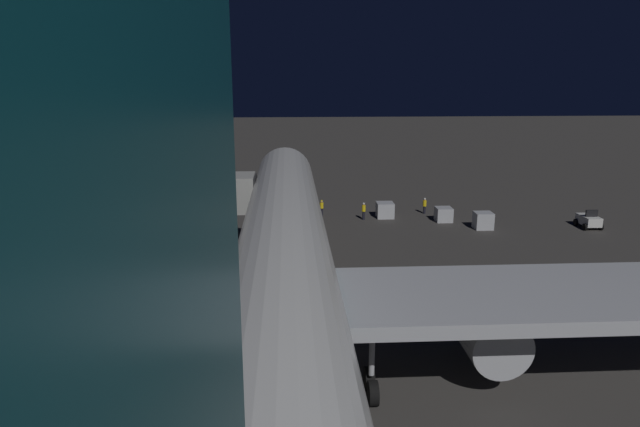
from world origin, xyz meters
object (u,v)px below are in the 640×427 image
object	(u,v)px
traffic_cone_nose_port	(307,220)
baggage_container_mid_row	(483,221)
airliner_at_gate	(283,291)
jet_bridge	(123,194)
ground_crew_under_port_wing	(322,207)
baggage_container_far_row	(385,210)
pushback_tug	(589,220)
apron_floodlight_mast	(5,127)
ground_crew_near_nose_gear	(306,207)
baggage_container_near_belt	(444,214)
ground_crew_marshaller_fwd	(364,210)
ground_crew_by_belt_loader	(425,205)
traffic_cone_nose_starboard	(265,220)

from	to	relation	value
traffic_cone_nose_port	baggage_container_mid_row	bearing A→B (deg)	169.02
airliner_at_gate	traffic_cone_nose_port	distance (m)	32.28
jet_bridge	ground_crew_under_port_wing	distance (m)	21.98
baggage_container_far_row	traffic_cone_nose_port	size ratio (longest dim) A/B	3.28
jet_bridge	baggage_container_far_row	world-z (taller)	jet_bridge
ground_crew_under_port_wing	jet_bridge	bearing A→B (deg)	36.94
pushback_tug	baggage_container_mid_row	world-z (taller)	pushback_tug
apron_floodlight_mast	ground_crew_near_nose_gear	distance (m)	29.88
baggage_container_near_belt	pushback_tug	bearing A→B (deg)	166.56
baggage_container_far_row	ground_crew_marshaller_fwd	distance (m)	2.58
ground_crew_near_nose_gear	ground_crew_by_belt_loader	xyz separation A→B (m)	(-13.11, -0.21, -0.01)
baggage_container_near_belt	traffic_cone_nose_port	world-z (taller)	baggage_container_near_belt
jet_bridge	ground_crew_near_nose_gear	world-z (taller)	jet_bridge
airliner_at_gate	baggage_container_far_row	distance (m)	35.30
airliner_at_gate	ground_crew_near_nose_gear	distance (m)	34.86
baggage_container_near_belt	baggage_container_far_row	world-z (taller)	baggage_container_far_row
baggage_container_far_row	traffic_cone_nose_starboard	xyz separation A→B (m)	(12.87, 1.55, -0.55)
airliner_at_gate	jet_bridge	size ratio (longest dim) A/B	2.60
apron_floodlight_mast	traffic_cone_nose_port	xyz separation A→B (m)	(-27.70, -3.36, -10.10)
ground_crew_by_belt_loader	traffic_cone_nose_starboard	distance (m)	17.78
baggage_container_near_belt	baggage_container_mid_row	distance (m)	4.39
baggage_container_near_belt	ground_crew_by_belt_loader	size ratio (longest dim) A/B	0.93
airliner_at_gate	pushback_tug	bearing A→B (deg)	-137.33
ground_crew_by_belt_loader	airliner_at_gate	bearing A→B (deg)	66.18
baggage_container_near_belt	traffic_cone_nose_port	size ratio (longest dim) A/B	3.02
jet_bridge	baggage_container_far_row	bearing A→B (deg)	-153.14
pushback_tug	baggage_container_mid_row	xyz separation A→B (m)	(10.73, -0.30, 0.06)
traffic_cone_nose_starboard	ground_crew_marshaller_fwd	bearing A→B (deg)	-176.20
jet_bridge	traffic_cone_nose_port	size ratio (longest dim) A/B	45.72
traffic_cone_nose_starboard	jet_bridge	bearing A→B (deg)	43.64
ground_crew_near_nose_gear	ground_crew_marshaller_fwd	bearing A→B (deg)	161.52
airliner_at_gate	traffic_cone_nose_port	bearing A→B (deg)	-93.96
apron_floodlight_mast	traffic_cone_nose_starboard	world-z (taller)	apron_floodlight_mast
baggage_container_near_belt	baggage_container_far_row	bearing A→B (deg)	-18.12
baggage_container_near_belt	baggage_container_far_row	size ratio (longest dim) A/B	0.92
baggage_container_mid_row	ground_crew_by_belt_loader	world-z (taller)	ground_crew_by_belt_loader
pushback_tug	traffic_cone_nose_starboard	distance (m)	32.89
baggage_container_near_belt	airliner_at_gate	bearing A→B (deg)	62.21
pushback_tug	baggage_container_far_row	bearing A→B (deg)	-14.85
baggage_container_near_belt	traffic_cone_nose_port	xyz separation A→B (m)	(14.36, -0.38, -0.47)
ground_crew_under_port_wing	traffic_cone_nose_port	size ratio (longest dim) A/B	3.33
apron_floodlight_mast	baggage_container_near_belt	bearing A→B (deg)	-175.95
jet_bridge	ground_crew_near_nose_gear	xyz separation A→B (m)	(-15.52, -13.31, -4.52)
apron_floodlight_mast	pushback_tug	world-z (taller)	apron_floodlight_mast
airliner_at_gate	baggage_container_far_row	size ratio (longest dim) A/B	36.21
apron_floodlight_mast	baggage_container_mid_row	bearing A→B (deg)	179.94
jet_bridge	baggage_container_mid_row	xyz separation A→B (m)	(-33.06, -7.20, -4.67)
traffic_cone_nose_port	pushback_tug	bearing A→B (deg)	172.54
ground_crew_near_nose_gear	traffic_cone_nose_port	size ratio (longest dim) A/B	3.28
traffic_cone_nose_port	traffic_cone_nose_starboard	bearing A→B (deg)	0.00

